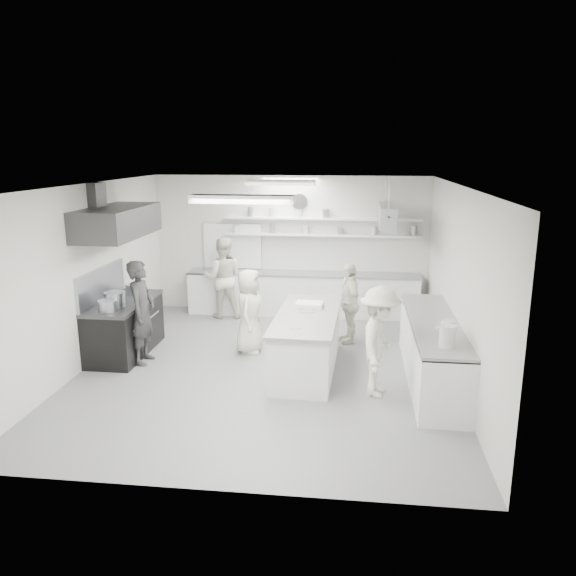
# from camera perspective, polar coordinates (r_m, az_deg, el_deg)

# --- Properties ---
(floor) EXTENTS (6.00, 7.00, 0.02)m
(floor) POSITION_cam_1_polar(r_m,az_deg,el_deg) (9.46, -2.16, -8.15)
(floor) COLOR gray
(floor) RESTS_ON ground
(ceiling) EXTENTS (6.00, 7.00, 0.02)m
(ceiling) POSITION_cam_1_polar(r_m,az_deg,el_deg) (8.79, -2.34, 10.43)
(ceiling) COLOR silver
(ceiling) RESTS_ON wall_back
(wall_back) EXTENTS (6.00, 0.04, 3.00)m
(wall_back) POSITION_cam_1_polar(r_m,az_deg,el_deg) (12.41, 0.27, 4.41)
(wall_back) COLOR silver
(wall_back) RESTS_ON floor
(wall_front) EXTENTS (6.00, 0.04, 3.00)m
(wall_front) POSITION_cam_1_polar(r_m,az_deg,el_deg) (5.72, -7.75, -7.08)
(wall_front) COLOR silver
(wall_front) RESTS_ON floor
(wall_left) EXTENTS (0.04, 7.00, 3.00)m
(wall_left) POSITION_cam_1_polar(r_m,az_deg,el_deg) (9.92, -19.63, 1.21)
(wall_left) COLOR silver
(wall_left) RESTS_ON floor
(wall_right) EXTENTS (0.04, 7.00, 3.00)m
(wall_right) POSITION_cam_1_polar(r_m,az_deg,el_deg) (9.05, 16.87, 0.26)
(wall_right) COLOR silver
(wall_right) RESTS_ON floor
(stove) EXTENTS (0.80, 1.80, 0.90)m
(stove) POSITION_cam_1_polar(r_m,az_deg,el_deg) (10.37, -16.21, -4.02)
(stove) COLOR black
(stove) RESTS_ON floor
(exhaust_hood) EXTENTS (0.85, 2.00, 0.50)m
(exhaust_hood) POSITION_cam_1_polar(r_m,az_deg,el_deg) (9.97, -16.95, 6.44)
(exhaust_hood) COLOR #3C3C3E
(exhaust_hood) RESTS_ON wall_left
(back_counter) EXTENTS (5.00, 0.60, 0.92)m
(back_counter) POSITION_cam_1_polar(r_m,az_deg,el_deg) (12.30, 1.50, -0.63)
(back_counter) COLOR white
(back_counter) RESTS_ON floor
(shelf_lower) EXTENTS (4.20, 0.26, 0.04)m
(shelf_lower) POSITION_cam_1_polar(r_m,az_deg,el_deg) (12.19, 3.49, 5.40)
(shelf_lower) COLOR white
(shelf_lower) RESTS_ON wall_back
(shelf_upper) EXTENTS (4.20, 0.26, 0.04)m
(shelf_upper) POSITION_cam_1_polar(r_m,az_deg,el_deg) (12.14, 3.51, 7.04)
(shelf_upper) COLOR white
(shelf_upper) RESTS_ON wall_back
(pass_through_window) EXTENTS (1.30, 0.04, 1.00)m
(pass_through_window) POSITION_cam_1_polar(r_m,az_deg,el_deg) (12.61, -5.63, 4.27)
(pass_through_window) COLOR black
(pass_through_window) RESTS_ON wall_back
(wall_clock) EXTENTS (0.32, 0.05, 0.32)m
(wall_clock) POSITION_cam_1_polar(r_m,az_deg,el_deg) (12.23, 1.20, 8.76)
(wall_clock) COLOR white
(wall_clock) RESTS_ON wall_back
(right_counter) EXTENTS (0.74, 3.30, 0.94)m
(right_counter) POSITION_cam_1_polar(r_m,az_deg,el_deg) (9.09, 14.45, -6.30)
(right_counter) COLOR white
(right_counter) RESTS_ON floor
(pot_rack) EXTENTS (0.30, 1.60, 0.40)m
(pot_rack) POSITION_cam_1_polar(r_m,az_deg,el_deg) (11.15, 9.97, 7.29)
(pot_rack) COLOR #A0A4AC
(pot_rack) RESTS_ON ceiling
(light_fixture_front) EXTENTS (1.30, 0.25, 0.10)m
(light_fixture_front) POSITION_cam_1_polar(r_m,az_deg,el_deg) (7.03, -4.67, 8.98)
(light_fixture_front) COLOR white
(light_fixture_front) RESTS_ON ceiling
(light_fixture_rear) EXTENTS (1.30, 0.25, 0.10)m
(light_fixture_rear) POSITION_cam_1_polar(r_m,az_deg,el_deg) (10.57, -0.78, 10.63)
(light_fixture_rear) COLOR white
(light_fixture_rear) RESTS_ON ceiling
(prep_island) EXTENTS (0.98, 2.45, 0.89)m
(prep_island) POSITION_cam_1_polar(r_m,az_deg,el_deg) (9.27, 1.93, -5.61)
(prep_island) COLOR white
(prep_island) RESTS_ON floor
(stove_pot) EXTENTS (0.35, 0.35, 0.30)m
(stove_pot) POSITION_cam_1_polar(r_m,az_deg,el_deg) (9.92, -17.15, -1.22)
(stove_pot) COLOR #A0A4AC
(stove_pot) RESTS_ON stove
(cook_stove) EXTENTS (0.42, 0.64, 1.76)m
(cook_stove) POSITION_cam_1_polar(r_m,az_deg,el_deg) (9.74, -14.59, -2.40)
(cook_stove) COLOR #2D2D2D
(cook_stove) RESTS_ON floor
(cook_back) EXTENTS (0.94, 0.78, 1.74)m
(cook_back) POSITION_cam_1_polar(r_m,az_deg,el_deg) (12.11, -6.62, 1.05)
(cook_back) COLOR silver
(cook_back) RESTS_ON floor
(cook_island_left) EXTENTS (0.51, 0.76, 1.51)m
(cook_island_left) POSITION_cam_1_polar(r_m,az_deg,el_deg) (9.98, -3.97, -2.35)
(cook_island_left) COLOR silver
(cook_island_left) RESTS_ON floor
(cook_island_right) EXTENTS (0.62, 0.95, 1.51)m
(cook_island_right) POSITION_cam_1_polar(r_m,az_deg,el_deg) (10.54, 6.21, -1.52)
(cook_island_right) COLOR silver
(cook_island_right) RESTS_ON floor
(cook_right) EXTENTS (0.81, 1.16, 1.64)m
(cook_right) POSITION_cam_1_polar(r_m,az_deg,el_deg) (8.30, 9.25, -5.39)
(cook_right) COLOR silver
(cook_right) RESTS_ON floor
(bowl_island_a) EXTENTS (0.27, 0.27, 0.06)m
(bowl_island_a) POSITION_cam_1_polar(r_m,az_deg,el_deg) (9.28, 1.87, -2.48)
(bowl_island_a) COLOR #A0A4AC
(bowl_island_a) RESTS_ON prep_island
(bowl_island_b) EXTENTS (0.25, 0.25, 0.06)m
(bowl_island_b) POSITION_cam_1_polar(r_m,az_deg,el_deg) (8.44, 0.77, -4.15)
(bowl_island_b) COLOR white
(bowl_island_b) RESTS_ON prep_island
(bowl_right) EXTENTS (0.29, 0.29, 0.06)m
(bowl_right) POSITION_cam_1_polar(r_m,az_deg,el_deg) (8.52, 15.54, -4.18)
(bowl_right) COLOR white
(bowl_right) RESTS_ON right_counter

